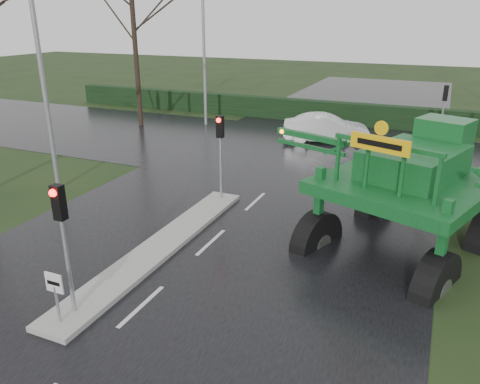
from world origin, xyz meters
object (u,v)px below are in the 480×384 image
at_px(traffic_signal_near, 62,223).
at_px(street_light_left_near, 44,46).
at_px(keep_left_sign, 55,290).
at_px(street_light_left_far, 208,34).
at_px(white_sedan, 325,142).
at_px(traffic_signal_mid, 220,140).
at_px(traffic_signal_far, 444,102).
at_px(crop_sprayer, 326,166).

relative_size(traffic_signal_near, street_light_left_near, 0.35).
height_order(keep_left_sign, street_light_left_near, street_light_left_near).
bearing_deg(keep_left_sign, traffic_signal_near, 90.00).
distance_m(street_light_left_far, white_sedan, 10.49).
relative_size(keep_left_sign, traffic_signal_mid, 0.38).
bearing_deg(street_light_left_near, traffic_signal_far, 43.63).
bearing_deg(traffic_signal_mid, street_light_left_near, -167.79).
xyz_separation_m(traffic_signal_far, crop_sprayer, (-3.17, -14.38, 0.05)).
xyz_separation_m(traffic_signal_mid, crop_sprayer, (4.63, -1.87, 0.05)).
height_order(traffic_signal_mid, street_light_left_far, street_light_left_far).
relative_size(traffic_signal_near, traffic_signal_far, 1.00).
xyz_separation_m(crop_sprayer, white_sedan, (-3.04, 12.92, -2.64)).
bearing_deg(street_light_left_far, keep_left_sign, -72.22).
relative_size(keep_left_sign, street_light_left_far, 0.14).
height_order(keep_left_sign, white_sedan, keep_left_sign).
distance_m(crop_sprayer, white_sedan, 13.54).
xyz_separation_m(traffic_signal_mid, street_light_left_far, (-6.89, 12.51, 3.40)).
bearing_deg(street_light_left_near, keep_left_sign, -47.41).
bearing_deg(crop_sprayer, white_sedan, 123.52).
height_order(street_light_left_near, crop_sprayer, street_light_left_near).
bearing_deg(white_sedan, street_light_left_far, 63.74).
xyz_separation_m(keep_left_sign, white_sedan, (1.59, 20.05, -1.06)).
bearing_deg(traffic_signal_mid, traffic_signal_near, -90.00).
bearing_deg(crop_sprayer, traffic_signal_near, -104.65).
distance_m(traffic_signal_near, crop_sprayer, 8.09).
distance_m(traffic_signal_far, street_light_left_far, 15.08).
xyz_separation_m(traffic_signal_far, white_sedan, (-6.21, -1.46, -2.59)).
xyz_separation_m(traffic_signal_near, street_light_left_near, (-6.89, 7.01, 3.40)).
distance_m(traffic_signal_mid, street_light_left_far, 14.68).
relative_size(traffic_signal_near, street_light_left_far, 0.35).
height_order(traffic_signal_far, crop_sprayer, crop_sprayer).
bearing_deg(keep_left_sign, traffic_signal_mid, 90.00).
xyz_separation_m(traffic_signal_mid, street_light_left_near, (-6.89, -1.49, 3.40)).
distance_m(street_light_left_near, white_sedan, 16.29).
relative_size(street_light_left_far, crop_sprayer, 1.06).
relative_size(traffic_signal_far, street_light_left_far, 0.35).
bearing_deg(traffic_signal_near, keep_left_sign, -90.00).
xyz_separation_m(keep_left_sign, street_light_left_near, (-6.89, 7.50, 4.93)).
height_order(street_light_left_near, street_light_left_far, same).
height_order(traffic_signal_mid, white_sedan, traffic_signal_mid).
bearing_deg(street_light_left_near, traffic_signal_mid, 12.21).
relative_size(street_light_left_near, white_sedan, 2.00).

